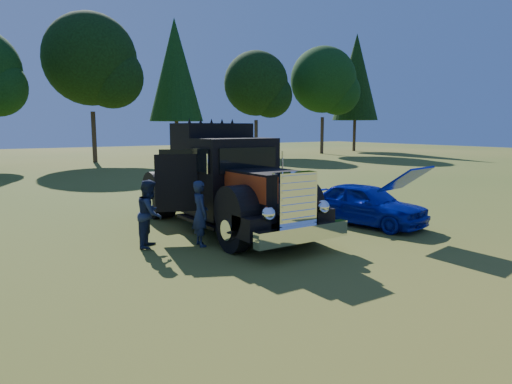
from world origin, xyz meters
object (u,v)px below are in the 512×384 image
object	(u,v)px
spectator_near	(200,213)
spectator_far	(150,213)
hotrod_coupe	(366,204)
diamond_t_truck	(227,185)

from	to	relation	value
spectator_near	spectator_far	bearing A→B (deg)	67.65
spectator_far	hotrod_coupe	bearing A→B (deg)	-64.09
hotrod_coupe	spectator_near	world-z (taller)	hotrod_coupe
spectator_near	diamond_t_truck	bearing A→B (deg)	-44.38
diamond_t_truck	spectator_far	xyz separation A→B (m)	(-2.44, -0.51, -0.46)
diamond_t_truck	spectator_far	size ratio (longest dim) A/B	4.35
spectator_near	spectator_far	world-z (taller)	spectator_far
diamond_t_truck	spectator_near	xyz separation A→B (m)	(-1.39, -1.10, -0.47)
diamond_t_truck	spectator_near	bearing A→B (deg)	-141.64
diamond_t_truck	spectator_near	distance (m)	1.84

